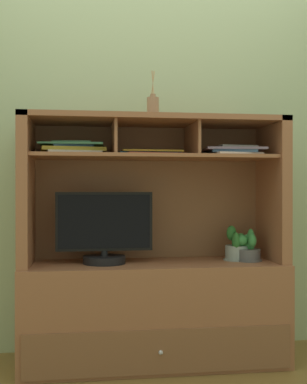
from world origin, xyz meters
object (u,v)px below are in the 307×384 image
(tv_monitor, at_px, (104,233))
(potted_orchid, at_px, (237,248))
(magazine_stack_left, at_px, (150,153))
(potted_fern, at_px, (248,249))
(magazine_stack_right, at_px, (233,151))
(media_console, at_px, (153,286))
(magazine_stack_centre, at_px, (73,149))
(diffuser_bottle, at_px, (153,107))

(tv_monitor, bearing_deg, potted_orchid, 2.34)
(potted_orchid, height_order, magazine_stack_left, magazine_stack_left)
(potted_fern, height_order, magazine_stack_right, magazine_stack_right)
(media_console, relative_size, magazine_stack_centre, 3.97)
(media_console, height_order, tv_monitor, media_console)
(diffuser_bottle, bearing_deg, tv_monitor, -171.66)
(magazine_stack_left, height_order, diffuser_bottle, diffuser_bottle)
(magazine_stack_centre, bearing_deg, magazine_stack_right, -3.50)
(magazine_stack_left, bearing_deg, magazine_stack_centre, 179.84)
(media_console, distance_m, diffuser_bottle, 1.03)
(potted_orchid, distance_m, potted_fern, 0.07)
(media_console, height_order, potted_fern, media_console)
(tv_monitor, xyz_separation_m, magazine_stack_left, (0.27, 0.03, 0.45))
(media_console, relative_size, diffuser_bottle, 5.35)
(media_console, relative_size, magazine_stack_right, 4.09)
(magazine_stack_centre, bearing_deg, potted_fern, -2.13)
(magazine_stack_left, bearing_deg, diffuser_bottle, 34.22)
(media_console, height_order, magazine_stack_left, media_console)
(media_console, height_order, magazine_stack_centre, media_console)
(magazine_stack_centre, bearing_deg, tv_monitor, -9.92)
(potted_fern, xyz_separation_m, magazine_stack_right, (-0.10, -0.02, 0.57))
(tv_monitor, height_order, diffuser_bottle, diffuser_bottle)
(magazine_stack_centre, xyz_separation_m, diffuser_bottle, (0.46, 0.01, 0.25))
(potted_fern, distance_m, diffuser_bottle, 1.00)
(tv_monitor, bearing_deg, potted_fern, -0.46)
(potted_fern, bearing_deg, tv_monitor, 179.54)
(media_console, distance_m, tv_monitor, 0.42)
(media_console, xyz_separation_m, magazine_stack_centre, (-0.46, 0.01, 0.78))
(media_console, distance_m, potted_fern, 0.59)
(potted_orchid, relative_size, magazine_stack_left, 0.53)
(magazine_stack_centre, distance_m, magazine_stack_right, 0.92)
(magazine_stack_left, bearing_deg, potted_orchid, 0.24)
(potted_fern, distance_m, magazine_stack_right, 0.58)
(magazine_stack_left, xyz_separation_m, magazine_stack_right, (0.47, -0.05, 0.01))
(potted_orchid, xyz_separation_m, diffuser_bottle, (-0.50, 0.01, 0.83))
(tv_monitor, bearing_deg, magazine_stack_centre, 170.08)
(magazine_stack_left, bearing_deg, magazine_stack_right, -6.61)
(media_console, height_order, diffuser_bottle, diffuser_bottle)
(tv_monitor, height_order, potted_orchid, tv_monitor)
(magazine_stack_right, relative_size, diffuser_bottle, 1.31)
(media_console, bearing_deg, potted_fern, -2.93)
(potted_fern, relative_size, diffuser_bottle, 0.68)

